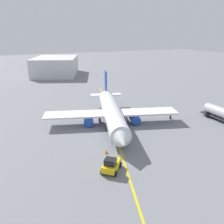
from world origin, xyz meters
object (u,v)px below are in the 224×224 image
object	(u,v)px
fuel_tanker	(221,113)
refueling_worker	(170,116)
airplane	(112,113)
safety_cone_nose	(106,152)
pushback_tug	(111,165)

from	to	relation	value
fuel_tanker	refueling_worker	bearing A→B (deg)	-120.54
fuel_tanker	airplane	bearing A→B (deg)	-111.15
safety_cone_nose	airplane	bearing A→B (deg)	149.86
fuel_tanker	safety_cone_nose	bearing A→B (deg)	-85.14
pushback_tug	safety_cone_nose	size ratio (longest dim) A/B	6.47
pushback_tug	airplane	bearing A→B (deg)	153.41
refueling_worker	airplane	bearing A→B (deg)	-103.64
refueling_worker	safety_cone_nose	bearing A→B (deg)	-67.88
airplane	fuel_tanker	size ratio (longest dim) A/B	3.35
fuel_tanker	refueling_worker	world-z (taller)	fuel_tanker
fuel_tanker	refueling_worker	xyz separation A→B (m)	(-5.83, -9.89, -0.89)
fuel_tanker	safety_cone_nose	world-z (taller)	fuel_tanker
refueling_worker	fuel_tanker	bearing A→B (deg)	59.46
airplane	fuel_tanker	world-z (taller)	airplane
airplane	safety_cone_nose	size ratio (longest dim) A/B	52.56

